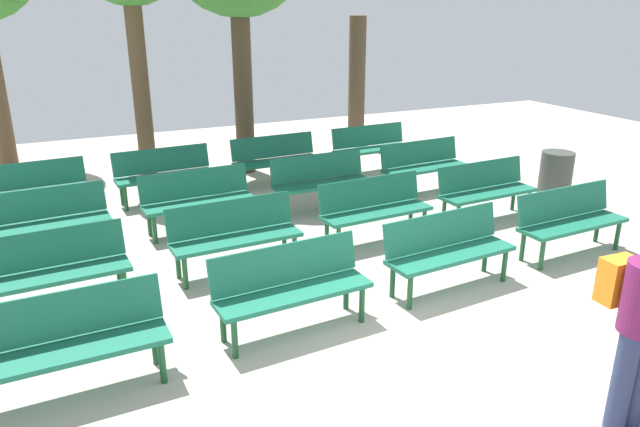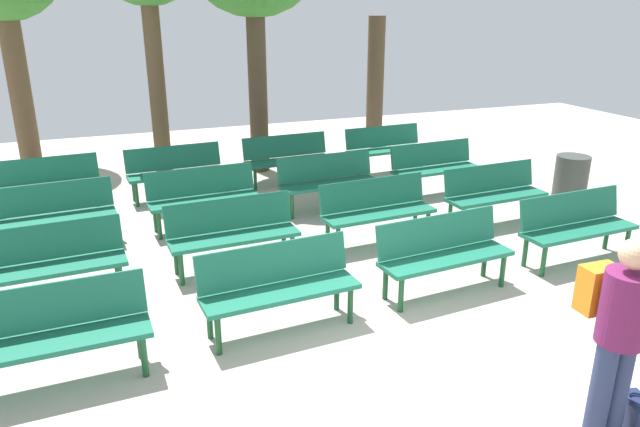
{
  "view_description": "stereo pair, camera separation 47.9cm",
  "coord_description": "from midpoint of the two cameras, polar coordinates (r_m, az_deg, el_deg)",
  "views": [
    {
      "loc": [
        -3.08,
        -3.44,
        3.16
      ],
      "look_at": [
        0.0,
        3.19,
        0.55
      ],
      "focal_mm": 33.27,
      "sensor_mm": 36.0,
      "label": 1
    },
    {
      "loc": [
        -2.63,
        -3.62,
        3.16
      ],
      "look_at": [
        0.0,
        3.19,
        0.55
      ],
      "focal_mm": 33.27,
      "sensor_mm": 36.0,
      "label": 2
    }
  ],
  "objects": [
    {
      "name": "visitor_with_backpack",
      "position": [
        4.95,
        29.19,
        -9.72
      ],
      "size": [
        0.35,
        0.53,
        1.65
      ],
      "rotation": [
        0.0,
        0.0,
        3.1
      ],
      "color": "navy",
      "rests_on": "ground_plane"
    },
    {
      "name": "bench_r2_c2",
      "position": [
        9.47,
        2.2,
        3.36
      ],
      "size": [
        1.61,
        0.53,
        0.87
      ],
      "rotation": [
        0.0,
        0.0,
        0.03
      ],
      "color": "#19664C",
      "rests_on": "ground_plane"
    },
    {
      "name": "bench_r0_c2",
      "position": [
        6.93,
        13.71,
        -3.45
      ],
      "size": [
        1.63,
        0.6,
        0.87
      ],
      "rotation": [
        0.0,
        0.0,
        0.07
      ],
      "color": "#19664C",
      "rests_on": "ground_plane"
    },
    {
      "name": "bench_r3_c2",
      "position": [
        10.88,
        -1.9,
        5.52
      ],
      "size": [
        1.62,
        0.55,
        0.87
      ],
      "rotation": [
        0.0,
        0.0,
        0.04
      ],
      "color": "#19664C",
      "rests_on": "ground_plane"
    },
    {
      "name": "bench_r1_c2",
      "position": [
        8.19,
        7.12,
        0.6
      ],
      "size": [
        1.62,
        0.57,
        0.87
      ],
      "rotation": [
        0.0,
        0.0,
        0.06
      ],
      "color": "#19664C",
      "rests_on": "ground_plane"
    },
    {
      "name": "trash_bin",
      "position": [
        10.77,
        24.16,
        3.03
      ],
      "size": [
        0.54,
        0.54,
        0.79
      ],
      "primitive_type": "cylinder",
      "color": "#383D38",
      "rests_on": "ground_plane"
    },
    {
      "name": "tree_1",
      "position": [
        13.72,
        6.36,
        12.36
      ],
      "size": [
        0.38,
        0.38,
        2.89
      ],
      "color": "#4C3A28",
      "rests_on": "ground_plane"
    },
    {
      "name": "bench_r1_c0",
      "position": [
        7.03,
        -22.91,
        -4.16
      ],
      "size": [
        1.63,
        0.57,
        0.87
      ],
      "rotation": [
        0.0,
        0.0,
        0.06
      ],
      "color": "#19664C",
      "rests_on": "ground_plane"
    },
    {
      "name": "bench_r3_c0",
      "position": [
        10.11,
        -23.65,
        2.76
      ],
      "size": [
        1.63,
        0.58,
        0.87
      ],
      "rotation": [
        0.0,
        0.0,
        0.06
      ],
      "color": "#19664C",
      "rests_on": "ground_plane"
    },
    {
      "name": "ground_plane",
      "position": [
        5.53,
        15.14,
        -15.95
      ],
      "size": [
        24.0,
        24.0,
        0.0
      ],
      "primitive_type": "plane",
      "color": "#B2A899"
    },
    {
      "name": "bench_r3_c3",
      "position": [
        11.77,
        7.45,
        6.45
      ],
      "size": [
        1.62,
        0.55,
        0.87
      ],
      "rotation": [
        0.0,
        0.0,
        0.05
      ],
      "color": "#19664C",
      "rests_on": "ground_plane"
    },
    {
      "name": "handbag",
      "position": [
        5.56,
        30.34,
        -16.37
      ],
      "size": [
        0.26,
        0.36,
        0.29
      ],
      "color": "#192347",
      "rests_on": "ground_plane"
    },
    {
      "name": "bench_r0_c0",
      "position": [
        5.57,
        -22.03,
        -10.36
      ],
      "size": [
        1.61,
        0.53,
        0.87
      ],
      "rotation": [
        0.0,
        0.0,
        0.03
      ],
      "color": "#19664C",
      "rests_on": "ground_plane"
    },
    {
      "name": "bench_r3_c1",
      "position": [
        10.27,
        -12.45,
        4.21
      ],
      "size": [
        1.62,
        0.57,
        0.87
      ],
      "rotation": [
        0.0,
        0.0,
        0.05
      ],
      "color": "#19664C",
      "rests_on": "ground_plane"
    },
    {
      "name": "bench_r2_c3",
      "position": [
        10.52,
        12.24,
        4.59
      ],
      "size": [
        1.63,
        0.58,
        0.87
      ],
      "rotation": [
        0.0,
        0.0,
        0.06
      ],
      "color": "#19664C",
      "rests_on": "ground_plane"
    },
    {
      "name": "bench_r2_c0",
      "position": [
        8.6,
        -22.92,
        0.07
      ],
      "size": [
        1.63,
        0.6,
        0.87
      ],
      "rotation": [
        0.0,
        0.0,
        0.07
      ],
      "color": "#19664C",
      "rests_on": "ground_plane"
    },
    {
      "name": "bench_r0_c1",
      "position": [
        5.98,
        -1.75,
        -6.68
      ],
      "size": [
        1.63,
        0.58,
        0.87
      ],
      "rotation": [
        0.0,
        0.0,
        0.06
      ],
      "color": "#19664C",
      "rests_on": "ground_plane"
    },
    {
      "name": "bench_r2_c1",
      "position": [
        8.8,
        -9.66,
        1.81
      ],
      "size": [
        1.62,
        0.57,
        0.87
      ],
      "rotation": [
        0.0,
        0.0,
        0.06
      ],
      "color": "#19664C",
      "rests_on": "ground_plane"
    },
    {
      "name": "bench_r1_c3",
      "position": [
        9.29,
        17.8,
        2.1
      ],
      "size": [
        1.62,
        0.56,
        0.87
      ],
      "rotation": [
        0.0,
        0.0,
        0.05
      ],
      "color": "#19664C",
      "rests_on": "ground_plane"
    },
    {
      "name": "bench_r1_c1",
      "position": [
        7.36,
        -6.58,
        -1.6
      ],
      "size": [
        1.62,
        0.55,
        0.87
      ],
      "rotation": [
        0.0,
        0.0,
        0.04
      ],
      "color": "#19664C",
      "rests_on": "ground_plane"
    },
    {
      "name": "bench_r0_c3",
      "position": [
        8.31,
        24.91,
        -0.87
      ],
      "size": [
        1.62,
        0.55,
        0.87
      ],
      "rotation": [
        0.0,
        0.0,
        0.04
      ],
      "color": "#19664C",
      "rests_on": "ground_plane"
    }
  ]
}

